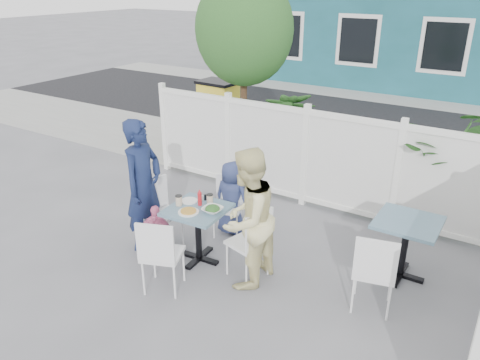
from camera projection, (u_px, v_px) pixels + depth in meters
The scene contains 28 objects.
ground at pixel (214, 273), 5.93m from camera, with size 80.00×80.00×0.00m, color slate.
near_sidewalk at pixel (329, 174), 8.88m from camera, with size 24.00×2.60×0.01m, color gray.
street at pixel (385, 126), 11.75m from camera, with size 24.00×5.00×0.01m, color black.
far_sidewalk at pixel (415, 101), 14.16m from camera, with size 24.00×1.60×0.01m, color gray.
fence_back at pixel (305, 159), 7.44m from camera, with size 5.86×0.08×1.60m.
tree at pixel (244, 30), 8.24m from camera, with size 1.80×1.62×3.59m.
utility_cabinet at pixel (219, 116), 10.06m from camera, with size 0.75×0.54×1.40m, color yellow.
potted_shrub_a at pixel (289, 137), 8.27m from camera, with size 0.94×0.94×1.69m, color #275321.
potted_shrub_b at pixel (431, 162), 6.98m from camera, with size 1.64×1.42×1.82m, color #275321.
main_table at pixel (198, 220), 5.99m from camera, with size 0.76×0.76×0.76m.
spare_table at pixel (406, 234), 5.63m from camera, with size 0.74×0.74×0.78m.
chair_left at pixel (159, 207), 6.40m from camera, with size 0.51×0.52×0.95m.
chair_right at pixel (252, 239), 5.63m from camera, with size 0.52×0.53×0.95m.
chair_back at pixel (228, 201), 6.71m from camera, with size 0.50×0.50×0.86m.
chair_near at pixel (160, 251), 5.35m from camera, with size 0.56×0.56×0.97m.
chair_spare at pixel (375, 268), 5.03m from camera, with size 0.53×0.52×0.98m.
man at pixel (143, 185), 6.20m from camera, with size 0.66×0.43×1.82m, color #162146.
woman at pixel (247, 219), 5.44m from camera, with size 0.84×0.65×1.72m, color #E3D056.
boy at pixel (232, 198), 6.68m from camera, with size 0.53×0.35×1.09m, color navy.
toddler at pixel (156, 233), 6.09m from camera, with size 0.46×0.19×0.78m, color pink.
plate_main at pixel (188, 212), 5.80m from camera, with size 0.26×0.26×0.02m, color white.
plate_side at pixel (189, 201), 6.10m from camera, with size 0.22×0.22×0.01m, color white.
salad_bowl at pixel (212, 210), 5.81m from camera, with size 0.25×0.25×0.06m, color white.
coffee_cup_a at pixel (179, 201), 5.97m from camera, with size 0.08×0.08×0.13m, color beige.
coffee_cup_b at pixel (210, 199), 6.01m from camera, with size 0.08×0.08×0.12m, color beige.
ketchup_bottle at pixel (200, 199), 5.96m from camera, with size 0.05×0.05×0.17m, color red.
salt_shaker at pixel (202, 198), 6.11m from camera, with size 0.03×0.03×0.07m, color white.
pepper_shaker at pixel (205, 197), 6.12m from camera, with size 0.03×0.03×0.08m, color black.
Camera 1 is at (2.93, -4.03, 3.44)m, focal length 35.00 mm.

